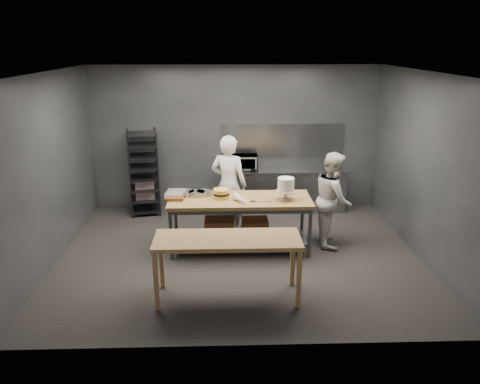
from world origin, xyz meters
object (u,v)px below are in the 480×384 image
object	(u,v)px
near_counter	(227,244)
chef_right	(333,199)
frosted_cake_stand	(286,186)
chef_behind	(229,185)
layer_cake	(221,194)
speed_rack	(144,173)
microwave	(244,162)
work_table	(238,218)

from	to	relation	value
near_counter	chef_right	world-z (taller)	chef_right
near_counter	frosted_cake_stand	xyz separation A→B (m)	(0.98, 1.52, 0.35)
chef_behind	layer_cake	size ratio (longest dim) A/B	6.81
frosted_cake_stand	speed_rack	bearing A→B (deg)	143.83
near_counter	microwave	xyz separation A→B (m)	(0.38, 3.56, 0.24)
near_counter	layer_cake	distance (m)	1.65
chef_behind	chef_right	xyz separation A→B (m)	(1.81, -0.58, -0.10)
microwave	frosted_cake_stand	distance (m)	2.13
speed_rack	chef_behind	size ratio (longest dim) A/B	0.94
near_counter	chef_right	bearing A→B (deg)	44.12
chef_right	chef_behind	bearing A→B (deg)	77.99
work_table	layer_cake	xyz separation A→B (m)	(-0.28, 0.02, 0.43)
chef_right	frosted_cake_stand	world-z (taller)	chef_right
frosted_cake_stand	work_table	bearing A→B (deg)	172.96
near_counter	chef_behind	world-z (taller)	chef_behind
near_counter	speed_rack	xyz separation A→B (m)	(-1.70, 3.48, 0.04)
chef_behind	microwave	bearing A→B (deg)	-85.91
near_counter	microwave	world-z (taller)	microwave
speed_rack	layer_cake	distance (m)	2.45
frosted_cake_stand	layer_cake	xyz separation A→B (m)	(-1.07, 0.12, -0.16)
microwave	work_table	bearing A→B (deg)	-95.66
chef_behind	near_counter	bearing A→B (deg)	109.01
work_table	speed_rack	xyz separation A→B (m)	(-1.88, 1.86, 0.28)
chef_behind	microwave	xyz separation A→B (m)	(0.34, 1.18, 0.12)
work_table	microwave	world-z (taller)	microwave
speed_rack	chef_right	distance (m)	3.93
work_table	chef_behind	xyz separation A→B (m)	(-0.14, 0.76, 0.36)
near_counter	frosted_cake_stand	size ratio (longest dim) A/B	5.28
speed_rack	frosted_cake_stand	distance (m)	3.33
chef_behind	layer_cake	world-z (taller)	chef_behind
microwave	layer_cake	bearing A→B (deg)	-103.71
layer_cake	chef_behind	bearing A→B (deg)	79.92
work_table	near_counter	world-z (taller)	work_table
work_table	frosted_cake_stand	xyz separation A→B (m)	(0.80, -0.10, 0.59)
near_counter	chef_behind	bearing A→B (deg)	88.97
speed_rack	layer_cake	xyz separation A→B (m)	(1.61, -1.84, 0.14)
near_counter	layer_cake	size ratio (longest dim) A/B	7.33
speed_rack	chef_behind	bearing A→B (deg)	-32.28
chef_behind	chef_right	distance (m)	1.91
chef_behind	frosted_cake_stand	distance (m)	1.30
work_table	microwave	size ratio (longest dim) A/B	4.43
microwave	layer_cake	xyz separation A→B (m)	(-0.47, -1.92, -0.05)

